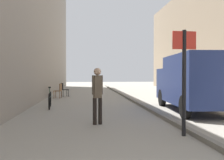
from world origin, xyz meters
The scene contains 8 objects.
ground_plane centered at (0.00, 12.00, 0.00)m, with size 80.00×80.00×0.00m, color gray.
kerb_strip centered at (1.58, 12.00, 0.06)m, with size 0.16×40.00×0.12m, color slate.
pedestrian_main_foreground centered at (-0.72, 6.36, 0.99)m, with size 0.33×0.24×1.71m.
delivery_van centered at (3.37, 8.67, 1.24)m, with size 2.40×5.15×2.29m.
street_sign_post centered at (1.32, 4.71, 1.55)m, with size 0.60×0.10×2.60m.
bicycle_leaning centered at (-2.68, 10.26, 0.38)m, with size 0.23×1.77×0.98m.
cafe_chair_near_window centered at (-2.79, 15.09, 0.55)m, with size 0.52×0.52×0.94m.
cafe_chair_by_doorway centered at (-2.59, 16.39, 0.55)m, with size 0.57×0.57×0.94m.
Camera 1 is at (-1.09, -1.15, 1.50)m, focal length 39.86 mm.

